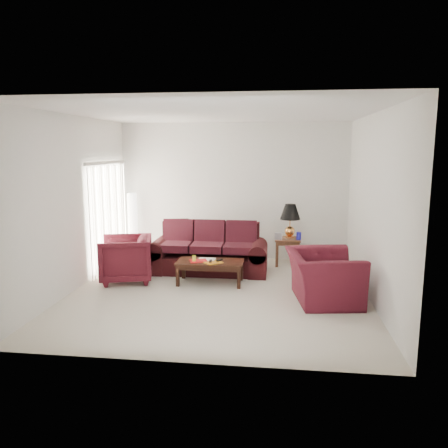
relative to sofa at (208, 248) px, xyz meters
name	(u,v)px	position (x,y,z in m)	size (l,w,h in m)	color
floor	(218,293)	(0.37, -1.28, -0.48)	(5.00, 5.00, 0.00)	beige
blinds	(108,216)	(-2.05, 0.02, 0.60)	(0.10, 2.00, 2.16)	silver
sofa	(208,248)	(0.00, 0.00, 0.00)	(2.33, 1.01, 0.95)	black
throw_pillow	(178,229)	(-0.74, 0.57, 0.27)	(0.44, 0.13, 0.44)	black
end_table	(287,251)	(1.58, 0.73, -0.19)	(0.53, 0.53, 0.57)	brown
table_lamp	(290,221)	(1.62, 0.80, 0.45)	(0.43, 0.43, 0.71)	#E59147
clock	(278,236)	(1.38, 0.55, 0.17)	(0.15, 0.05, 0.15)	silver
blue_canister	(299,236)	(1.80, 0.61, 0.17)	(0.10, 0.10, 0.16)	#191795
picture_frame	(282,233)	(1.46, 0.96, 0.17)	(0.12, 0.02, 0.14)	#B9BABE
floor_lamp	(133,225)	(-1.85, 0.92, 0.26)	(0.24, 0.24, 1.48)	white
armchair_left	(126,259)	(-1.41, -0.80, -0.05)	(0.90, 0.93, 0.84)	#420F17
armchair_right	(323,277)	(2.10, -1.46, -0.08)	(1.23, 1.07, 0.80)	#48101B
coffee_table	(210,272)	(0.16, -0.76, -0.27)	(1.20, 0.60, 0.42)	black
magazine_red	(198,261)	(-0.05, -0.81, -0.05)	(0.31, 0.23, 0.02)	#B21113
magazine_white	(207,259)	(0.08, -0.69, -0.05)	(0.31, 0.23, 0.02)	white
magazine_orange	(213,263)	(0.24, -0.89, -0.05)	(0.29, 0.22, 0.02)	#BB7A16
remote_a	(211,261)	(0.18, -0.86, -0.03)	(0.05, 0.16, 0.02)	black
remote_b	(220,260)	(0.33, -0.78, -0.03)	(0.05, 0.17, 0.02)	black
yellow_glass	(194,259)	(-0.12, -0.86, 0.00)	(0.07, 0.07, 0.12)	yellow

